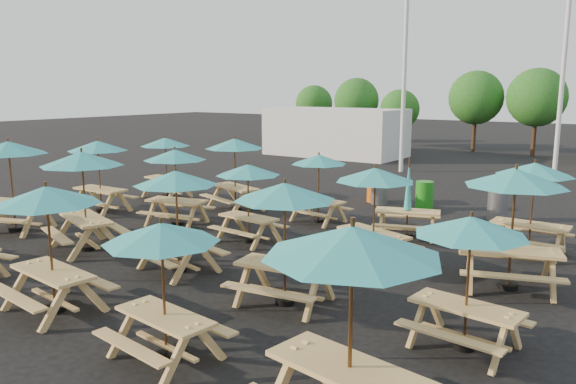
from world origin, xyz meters
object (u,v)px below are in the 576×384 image
Objects in this scene: picnic_unit_9 at (176,185)px; picnic_unit_10 at (248,175)px; picnic_unit_1 at (9,154)px; picnic_unit_18 at (515,186)px; picnic_unit_11 at (319,164)px; picnic_unit_8 at (47,204)px; picnic_unit_16 at (352,257)px; picnic_unit_13 at (285,200)px; picnic_unit_17 at (471,235)px; picnic_unit_3 at (165,146)px; picnic_unit_15 at (408,204)px; waste_bin_3 at (497,205)px; picnic_unit_12 at (162,242)px; picnic_unit_2 at (98,151)px; picnic_unit_7 at (235,149)px; waste_bin_2 at (424,195)px; picnic_unit_14 at (375,181)px; picnic_unit_19 at (534,176)px; picnic_unit_6 at (175,160)px; picnic_unit_5 at (82,166)px; waste_bin_1 at (379,191)px; waste_bin_0 at (375,189)px.

picnic_unit_10 is (-0.23, 2.75, -0.16)m from picnic_unit_9.
picnic_unit_10 is (6.17, 2.86, -0.42)m from picnic_unit_1.
picnic_unit_11 is at bearing 137.40° from picnic_unit_18.
picnic_unit_8 is 0.92× the size of picnic_unit_16.
picnic_unit_17 is at bearing -6.45° from picnic_unit_13.
picnic_unit_3 is 1.08× the size of picnic_unit_11.
picnic_unit_15 is 2.33× the size of waste_bin_3.
picnic_unit_16 reaches higher than picnic_unit_10.
picnic_unit_18 is at bearing 66.97° from picnic_unit_12.
picnic_unit_12 is 3.15m from picnic_unit_16.
picnic_unit_2 reaches higher than picnic_unit_8.
picnic_unit_2 is at bearing 154.27° from picnic_unit_13.
picnic_unit_7 is at bearing -170.50° from picnic_unit_11.
picnic_unit_12 is (9.40, -8.87, -0.11)m from picnic_unit_3.
picnic_unit_9 reaches higher than picnic_unit_11.
waste_bin_2 is at bearing 23.50° from picnic_unit_3.
picnic_unit_14 is 3.99m from picnic_unit_19.
picnic_unit_1 is 8.72m from picnic_unit_11.
picnic_unit_14 is (6.33, -2.62, -0.13)m from picnic_unit_7.
picnic_unit_6 is 8.51m from picnic_unit_12.
picnic_unit_3 reaches higher than picnic_unit_11.
picnic_unit_16 reaches higher than picnic_unit_5.
picnic_unit_10 is 2.20× the size of waste_bin_1.
picnic_unit_5 is 1.00× the size of picnic_unit_16.
picnic_unit_17 is at bearing -57.10° from waste_bin_0.
picnic_unit_15 is (0.15, 8.63, -0.90)m from picnic_unit_12.
picnic_unit_8 is 9.14m from picnic_unit_15.
picnic_unit_2 is 1.04× the size of picnic_unit_9.
picnic_unit_3 is at bearing -158.31° from waste_bin_2.
picnic_unit_5 is 1.09× the size of picnic_unit_8.
picnic_unit_5 reaches higher than waste_bin_2.
picnic_unit_1 is at bearing -139.91° from waste_bin_3.
picnic_unit_7 is at bearing 154.73° from picnic_unit_17.
picnic_unit_19 is at bearing 76.58° from picnic_unit_12.
waste_bin_2 is at bearing 28.38° from picnic_unit_1.
waste_bin_2 is at bearing 119.83° from picnic_unit_14.
picnic_unit_8 is at bearing -54.27° from picnic_unit_7.
picnic_unit_12 reaches higher than picnic_unit_10.
picnic_unit_16 is 2.68× the size of waste_bin_0.
picnic_unit_5 reaches higher than picnic_unit_17.
picnic_unit_13 is 4.11m from picnic_unit_16.
waste_bin_1 is 1.00× the size of waste_bin_2.
picnic_unit_1 reaches higher than waste_bin_3.
picnic_unit_18 is (6.17, -2.71, 0.33)m from picnic_unit_11.
picnic_unit_1 is at bearing -148.78° from picnic_unit_6.
picnic_unit_2 is (-0.07, 2.96, -0.18)m from picnic_unit_1.
picnic_unit_16 is 2.68× the size of waste_bin_3.
picnic_unit_6 is 1.03× the size of picnic_unit_15.
picnic_unit_10 is 0.89× the size of picnic_unit_13.
picnic_unit_11 is 0.98× the size of picnic_unit_12.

